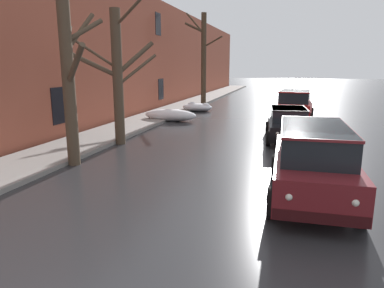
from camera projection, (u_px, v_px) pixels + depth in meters
The scene contains 10 objects.
left_sidewalk_slab at pixel (133, 125), 19.39m from camera, with size 2.56×80.00×0.14m, color gray.
brick_townhouse_facade at pixel (99, 51), 19.00m from camera, with size 0.63×80.00×8.03m.
snow_bank_near_corner_left at pixel (198, 107), 25.80m from camera, with size 2.18×1.35×0.64m.
snow_bank_mid_block_left at pixel (171, 115), 21.15m from camera, with size 3.20×1.16×0.70m.
bare_tree_second_along_sidewalk at pixel (70, 75), 11.25m from camera, with size 2.03×2.40×5.55m.
bare_tree_mid_block at pixel (117, 74), 14.42m from camera, with size 3.42×2.89×5.79m.
bare_tree_far_down_block at pixel (203, 58), 28.14m from camera, with size 3.30×1.49×7.42m.
suv_maroon_approaching_near_lane at pixel (313, 160), 8.65m from camera, with size 2.07×4.70×1.82m.
sedan_black_parked_kerbside_close at pixel (288, 123), 15.66m from camera, with size 2.16×4.51×1.42m.
suv_red_parked_kerbside_mid at pixel (295, 104), 21.06m from camera, with size 2.41×4.59×1.82m.
Camera 1 is at (1.98, 0.42, 3.23)m, focal length 33.10 mm.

